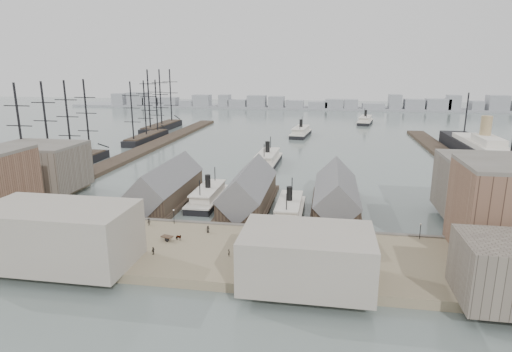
% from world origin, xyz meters
% --- Properties ---
extents(ground, '(900.00, 900.00, 0.00)m').
position_xyz_m(ground, '(0.00, 0.00, 0.00)').
color(ground, '#566360').
rests_on(ground, ground).
extents(quay, '(180.00, 30.00, 2.00)m').
position_xyz_m(quay, '(0.00, -20.00, 1.00)').
color(quay, '#7A6C52').
rests_on(quay, ground).
extents(seawall, '(180.00, 1.20, 2.30)m').
position_xyz_m(seawall, '(0.00, -5.20, 1.15)').
color(seawall, '#59544C').
rests_on(seawall, ground).
extents(west_wharf, '(10.00, 220.00, 1.60)m').
position_xyz_m(west_wharf, '(-68.00, 100.00, 0.80)').
color(west_wharf, '#2D231C').
rests_on(west_wharf, ground).
extents(east_wharf, '(10.00, 180.00, 1.60)m').
position_xyz_m(east_wharf, '(78.00, 90.00, 0.80)').
color(east_wharf, '#2D231C').
rests_on(east_wharf, ground).
extents(ferry_shed_west, '(14.00, 42.00, 12.60)m').
position_xyz_m(ferry_shed_west, '(-26.00, 16.88, 4.64)').
color(ferry_shed_west, '#2D231C').
rests_on(ferry_shed_west, ground).
extents(ferry_shed_center, '(14.00, 42.00, 12.60)m').
position_xyz_m(ferry_shed_center, '(0.00, 16.88, 4.64)').
color(ferry_shed_center, '#2D231C').
rests_on(ferry_shed_center, ground).
extents(ferry_shed_east, '(14.00, 42.00, 12.60)m').
position_xyz_m(ferry_shed_east, '(26.00, 16.88, 4.64)').
color(ferry_shed_east, '#2D231C').
rests_on(ferry_shed_east, ground).
extents(warehouse_west_back, '(26.00, 20.00, 14.00)m').
position_xyz_m(warehouse_west_back, '(-70.00, 18.00, 9.00)').
color(warehouse_west_back, '#60564C').
rests_on(warehouse_west_back, west_land).
extents(warehouse_east_back, '(28.00, 20.00, 15.00)m').
position_xyz_m(warehouse_east_back, '(68.00, 15.00, 9.50)').
color(warehouse_east_back, '#60564C').
rests_on(warehouse_east_back, east_land).
extents(street_bldg_center, '(24.00, 16.00, 10.00)m').
position_xyz_m(street_bldg_center, '(20.00, -32.00, 7.00)').
color(street_bldg_center, gray).
rests_on(street_bldg_center, quay).
extents(street_bldg_west, '(30.00, 16.00, 12.00)m').
position_xyz_m(street_bldg_west, '(-30.00, -32.00, 8.00)').
color(street_bldg_west, gray).
rests_on(street_bldg_west, quay).
extents(lamp_post_far_w, '(0.44, 0.44, 3.92)m').
position_xyz_m(lamp_post_far_w, '(-45.00, -7.00, 4.71)').
color(lamp_post_far_w, black).
rests_on(lamp_post_far_w, quay).
extents(lamp_post_near_w, '(0.44, 0.44, 3.92)m').
position_xyz_m(lamp_post_near_w, '(-15.00, -7.00, 4.71)').
color(lamp_post_near_w, black).
rests_on(lamp_post_near_w, quay).
extents(lamp_post_near_e, '(0.44, 0.44, 3.92)m').
position_xyz_m(lamp_post_near_e, '(15.00, -7.00, 4.71)').
color(lamp_post_near_e, black).
rests_on(lamp_post_near_e, quay).
extents(lamp_post_far_e, '(0.44, 0.44, 3.92)m').
position_xyz_m(lamp_post_far_e, '(45.00, -7.00, 4.71)').
color(lamp_post_far_e, black).
rests_on(lamp_post_far_e, quay).
extents(far_shore, '(500.00, 40.00, 15.72)m').
position_xyz_m(far_shore, '(-2.07, 334.14, 3.91)').
color(far_shore, gray).
rests_on(far_shore, ground).
extents(ferry_docked_west, '(7.91, 26.35, 9.41)m').
position_xyz_m(ferry_docked_west, '(-13.00, 17.77, 2.21)').
color(ferry_docked_west, black).
rests_on(ferry_docked_west, ground).
extents(ferry_docked_east, '(7.74, 25.79, 9.21)m').
position_xyz_m(ferry_docked_east, '(13.00, 9.24, 2.16)').
color(ferry_docked_east, black).
rests_on(ferry_docked_east, ground).
extents(ferry_open_near, '(9.90, 30.67, 10.88)m').
position_xyz_m(ferry_open_near, '(-2.30, 73.11, 2.55)').
color(ferry_open_near, black).
rests_on(ferry_open_near, ground).
extents(ferry_open_mid, '(12.42, 31.16, 10.83)m').
position_xyz_m(ferry_open_mid, '(6.55, 155.59, 2.54)').
color(ferry_open_mid, black).
rests_on(ferry_open_mid, ground).
extents(ferry_open_far, '(14.37, 31.43, 10.82)m').
position_xyz_m(ferry_open_far, '(50.02, 222.84, 2.54)').
color(ferry_open_far, black).
rests_on(ferry_open_far, ground).
extents(sailing_ship_near, '(8.75, 60.31, 35.99)m').
position_xyz_m(sailing_ship_near, '(-81.99, 47.04, 2.64)').
color(sailing_ship_near, black).
rests_on(sailing_ship_near, ground).
extents(sailing_ship_mid, '(8.23, 47.56, 33.84)m').
position_xyz_m(sailing_ship_mid, '(-79.57, 124.07, 2.42)').
color(sailing_ship_mid, black).
rests_on(sailing_ship_mid, ground).
extents(sailing_ship_far, '(9.66, 53.66, 39.71)m').
position_xyz_m(sailing_ship_far, '(-86.70, 165.30, 2.87)').
color(sailing_ship_far, black).
rests_on(sailing_ship_far, ground).
extents(ocean_steamer, '(13.77, 100.62, 20.12)m').
position_xyz_m(ocean_steamer, '(92.00, 98.01, 4.33)').
color(ocean_steamer, black).
rests_on(ocean_steamer, ground).
extents(tram, '(4.30, 10.50, 3.63)m').
position_xyz_m(tram, '(30.09, -14.05, 3.86)').
color(tram, black).
rests_on(tram, quay).
extents(horse_cart_left, '(4.56, 3.53, 1.43)m').
position_xyz_m(horse_cart_left, '(-31.53, -16.27, 2.76)').
color(horse_cart_left, black).
rests_on(horse_cart_left, quay).
extents(horse_cart_center, '(4.88, 2.30, 1.43)m').
position_xyz_m(horse_cart_center, '(-11.21, -17.35, 2.76)').
color(horse_cart_center, black).
rests_on(horse_cart_center, quay).
extents(horse_cart_right, '(4.75, 2.85, 1.45)m').
position_xyz_m(horse_cart_right, '(19.41, -18.71, 2.76)').
color(horse_cart_right, black).
rests_on(horse_cart_right, quay).
extents(pedestrian_0, '(0.48, 0.64, 1.70)m').
position_xyz_m(pedestrian_0, '(-43.40, -13.42, 2.85)').
color(pedestrian_0, black).
rests_on(pedestrian_0, quay).
extents(pedestrian_1, '(0.83, 0.93, 1.57)m').
position_xyz_m(pedestrian_1, '(-42.28, -21.32, 2.78)').
color(pedestrian_1, black).
rests_on(pedestrian_1, quay).
extents(pedestrian_2, '(1.21, 1.32, 1.78)m').
position_xyz_m(pedestrian_2, '(-20.98, -9.00, 2.89)').
color(pedestrian_2, black).
rests_on(pedestrian_2, quay).
extents(pedestrian_3, '(0.66, 1.12, 1.79)m').
position_xyz_m(pedestrian_3, '(-12.90, -25.45, 2.89)').
color(pedestrian_3, black).
rests_on(pedestrian_3, quay).
extents(pedestrian_4, '(1.02, 0.99, 1.77)m').
position_xyz_m(pedestrian_4, '(-4.82, -11.34, 2.89)').
color(pedestrian_4, black).
rests_on(pedestrian_4, quay).
extents(pedestrian_5, '(0.48, 0.62, 1.57)m').
position_xyz_m(pedestrian_5, '(3.25, -23.52, 2.79)').
color(pedestrian_5, black).
rests_on(pedestrian_5, quay).
extents(pedestrian_6, '(0.91, 0.79, 1.60)m').
position_xyz_m(pedestrian_6, '(29.14, -12.66, 2.80)').
color(pedestrian_6, black).
rests_on(pedestrian_6, quay).
extents(pedestrian_7, '(1.11, 1.17, 1.59)m').
position_xyz_m(pedestrian_7, '(28.12, -20.15, 2.79)').
color(pedestrian_7, black).
rests_on(pedestrian_7, quay).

